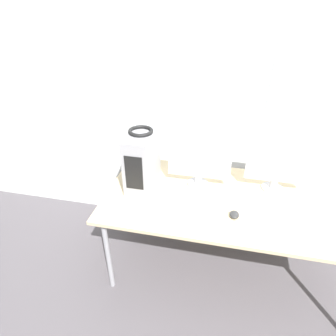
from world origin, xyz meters
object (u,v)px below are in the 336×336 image
Objects in this scene: keyboard at (194,210)px; cell_phone at (112,200)px; headphones at (141,131)px; monitor_right_near at (278,163)px; monitor_main at (200,158)px; mouse at (234,215)px; pc_tower at (142,159)px.

keyboard is 2.93× the size of cell_phone.
headphones is 0.40× the size of monitor_right_near.
monitor_main is 0.51m from mouse.
headphones is at bearing 160.44° from mouse.
headphones reaches higher than monitor_right_near.
mouse is 0.90m from cell_phone.
headphones reaches higher than keyboard.
mouse is at bearing -19.56° from headphones.
cell_phone is at bearing -179.28° from keyboard.
mouse is 0.54× the size of cell_phone.
cell_phone is at bearing -120.52° from headphones.
monitor_main reaches higher than keyboard.
monitor_main is at bearing -174.01° from monitor_right_near.
keyboard is (0.45, -0.27, -0.22)m from pc_tower.
monitor_right_near is at bearing 23.20° from cell_phone.
headphones is at bearing 63.40° from cell_phone.
monitor_main is 3.12× the size of cell_phone.
monitor_right_near is (0.59, 0.06, -0.00)m from monitor_main.
pc_tower reaches higher than keyboard.
monitor_right_near is at bearing 5.99° from monitor_main.
monitor_right_near reaches higher than mouse.
keyboard is at bearing -87.97° from monitor_main.
cell_phone is (-0.16, -0.28, -0.22)m from pc_tower.
headphones reaches higher than cell_phone.
pc_tower is 2.88× the size of cell_phone.
monitor_main is 0.42m from keyboard.
monitor_right_near is 5.50× the size of mouse.
monitor_right_near is at bearing 7.77° from headphones.
headphones is 0.70m from keyboard.
mouse reaches higher than keyboard.
keyboard is 0.29m from mouse.
monitor_main reaches higher than monitor_right_near.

